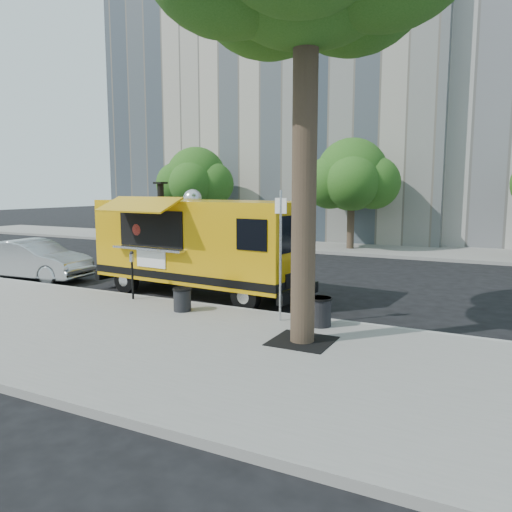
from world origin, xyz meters
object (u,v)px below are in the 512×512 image
at_px(parking_meter, 132,269).
at_px(trash_bin_right, 320,311).
at_px(far_tree_a, 196,178).
at_px(sign_post, 281,248).
at_px(far_tree_b, 352,175).
at_px(food_truck, 198,243).
at_px(sedan, 33,260).
at_px(trash_bin_left, 182,299).

bearing_deg(parking_meter, trash_bin_right, -2.20).
distance_m(far_tree_a, sign_post, 18.14).
relative_size(far_tree_b, food_truck, 0.79).
bearing_deg(sign_post, parking_meter, 177.48).
relative_size(sign_post, trash_bin_right, 4.64).
bearing_deg(far_tree_a, far_tree_b, 2.54).
xyz_separation_m(sign_post, sedan, (-10.18, 1.55, -1.15)).
height_order(parking_meter, trash_bin_left, parking_meter).
bearing_deg(far_tree_b, food_truck, -94.83).
distance_m(sedan, trash_bin_right, 11.27).
relative_size(food_truck, trash_bin_right, 10.75).
bearing_deg(trash_bin_left, far_tree_b, 90.00).
xyz_separation_m(sign_post, trash_bin_right, (0.98, -0.01, -1.35)).
xyz_separation_m(far_tree_b, sign_post, (2.55, -14.25, -1.98)).
relative_size(far_tree_a, parking_meter, 4.01).
relative_size(food_truck, trash_bin_left, 12.19).
relative_size(far_tree_b, trash_bin_right, 8.51).
distance_m(food_truck, trash_bin_right, 5.10).
relative_size(far_tree_b, sign_post, 1.83).
height_order(sign_post, trash_bin_left, sign_post).
bearing_deg(sedan, sign_post, -104.95).
bearing_deg(far_tree_b, sign_post, -79.85).
height_order(food_truck, trash_bin_right, food_truck).
height_order(sedan, trash_bin_left, sedan).
bearing_deg(parking_meter, far_tree_a, 117.15).
bearing_deg(sign_post, far_tree_a, 129.83).
height_order(far_tree_a, trash_bin_right, far_tree_a).
height_order(far_tree_a, sign_post, far_tree_a).
height_order(sign_post, trash_bin_right, sign_post).
distance_m(parking_meter, sedan, 5.79).
relative_size(parking_meter, trash_bin_right, 2.07).
xyz_separation_m(food_truck, sedan, (-6.59, -0.46, -0.88)).
bearing_deg(trash_bin_right, food_truck, 156.09).
xyz_separation_m(far_tree_b, sedan, (-7.63, -12.70, -3.13)).
bearing_deg(sign_post, food_truck, 150.73).
xyz_separation_m(far_tree_a, far_tree_b, (9.00, 0.40, 0.06)).
distance_m(sign_post, trash_bin_left, 2.92).
distance_m(trash_bin_left, trash_bin_right, 3.54).
distance_m(far_tree_a, parking_meter, 15.59).
relative_size(far_tree_b, sedan, 1.30).
relative_size(parking_meter, sedan, 0.32).
height_order(far_tree_a, trash_bin_left, far_tree_a).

